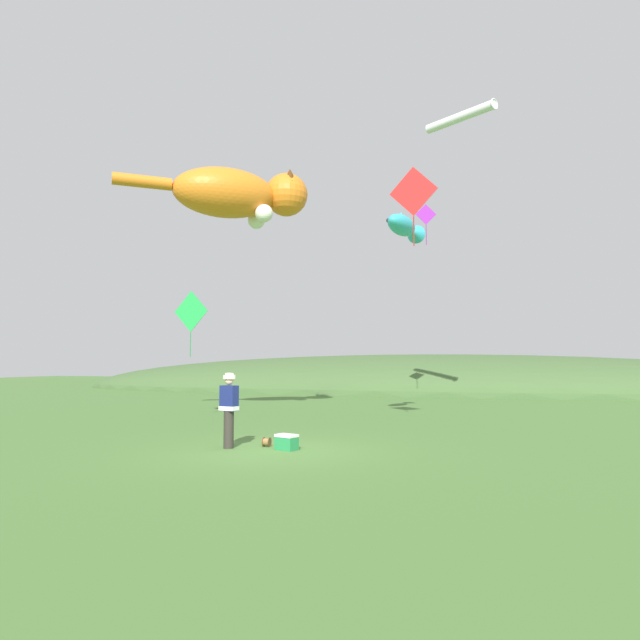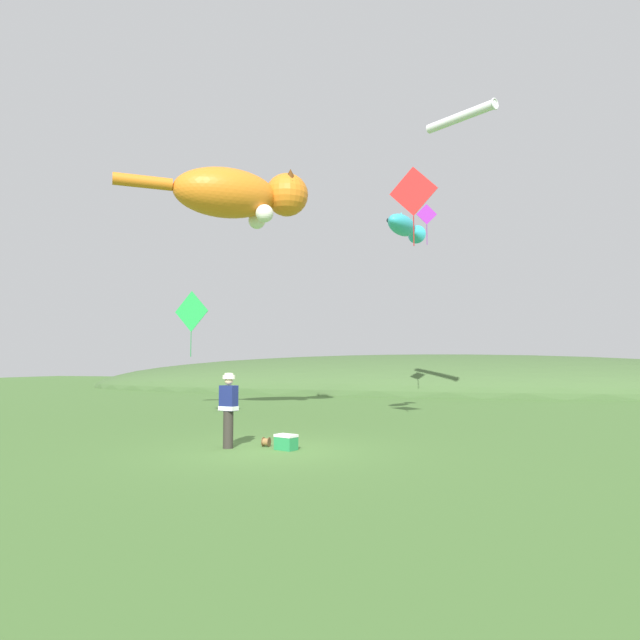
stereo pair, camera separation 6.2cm
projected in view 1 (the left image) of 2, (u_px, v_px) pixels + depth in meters
ground_plane at (268, 451)px, 13.05m from camera, size 120.00×120.00×0.00m
distant_hill_ridge at (423, 391)px, 40.35m from camera, size 54.77×15.43×5.23m
festival_attendant at (229, 408)px, 13.53m from camera, size 0.47×0.34×1.77m
kite_spool at (267, 442)px, 13.73m from camera, size 0.17×0.23×0.23m
picnic_cooler at (287, 442)px, 13.23m from camera, size 0.57×0.47×0.36m
kite_giant_cat at (239, 195)px, 22.33m from camera, size 6.22×5.17×2.28m
kite_fish_windsock at (404, 227)px, 19.81m from camera, size 1.16×2.64×0.79m
kite_tube_streamer at (461, 117)px, 21.86m from camera, size 2.80×1.92×0.44m
kite_diamond_red at (413, 192)px, 16.88m from camera, size 1.47×0.27×2.39m
kite_diamond_green at (191, 312)px, 20.70m from camera, size 1.48×0.23×2.40m
kite_diamond_violet at (426, 215)px, 25.24m from camera, size 0.88×0.32×1.83m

